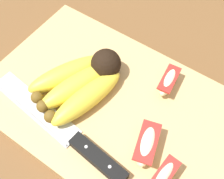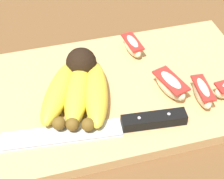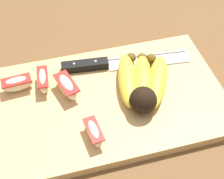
{
  "view_description": "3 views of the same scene",
  "coord_description": "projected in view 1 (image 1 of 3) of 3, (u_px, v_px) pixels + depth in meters",
  "views": [
    {
      "loc": [
        -0.11,
        0.18,
        0.43
      ],
      "look_at": [
        0.02,
        -0.02,
        0.04
      ],
      "focal_mm": 44.81,
      "sensor_mm": 36.0,
      "label": 1
    },
    {
      "loc": [
        0.13,
        0.41,
        0.45
      ],
      "look_at": [
        0.02,
        0.0,
        0.03
      ],
      "focal_mm": 57.42,
      "sensor_mm": 36.0,
      "label": 2
    },
    {
      "loc": [
        -0.1,
        -0.42,
        0.52
      ],
      "look_at": [
        0.01,
        -0.02,
        0.05
      ],
      "focal_mm": 52.86,
      "sensor_mm": 36.0,
      "label": 3
    }
  ],
  "objects": [
    {
      "name": "ground_plane",
      "position": [
        116.0,
        119.0,
        0.48
      ],
      "size": [
        6.0,
        6.0,
        0.0
      ],
      "primitive_type": "plane",
      "color": "brown"
    },
    {
      "name": "cutting_board",
      "position": [
        119.0,
        110.0,
        0.48
      ],
      "size": [
        0.47,
        0.28,
        0.02
      ],
      "primitive_type": "cube",
      "color": "tan",
      "rests_on": "ground_plane"
    },
    {
      "name": "apple_wedge_near",
      "position": [
        162.0,
        177.0,
        0.39
      ],
      "size": [
        0.03,
        0.07,
        0.03
      ],
      "color": "beige",
      "rests_on": "cutting_board"
    },
    {
      "name": "banana_bunch",
      "position": [
        82.0,
        82.0,
        0.47
      ],
      "size": [
        0.14,
        0.17,
        0.05
      ],
      "color": "black",
      "rests_on": "cutting_board"
    },
    {
      "name": "apple_wedge_extra",
      "position": [
        147.0,
        144.0,
        0.41
      ],
      "size": [
        0.05,
        0.08,
        0.03
      ],
      "color": "beige",
      "rests_on": "cutting_board"
    },
    {
      "name": "apple_wedge_far",
      "position": [
        169.0,
        81.0,
        0.48
      ],
      "size": [
        0.03,
        0.06,
        0.03
      ],
      "color": "beige",
      "rests_on": "cutting_board"
    },
    {
      "name": "chefs_knife",
      "position": [
        75.0,
        140.0,
        0.43
      ],
      "size": [
        0.28,
        0.06,
        0.02
      ],
      "color": "silver",
      "rests_on": "cutting_board"
    }
  ]
}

